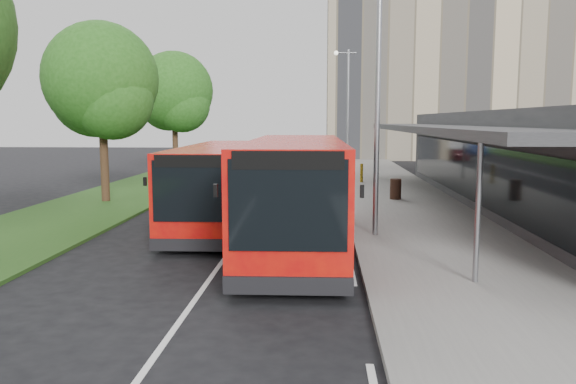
% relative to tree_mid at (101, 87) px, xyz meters
% --- Properties ---
extents(ground, '(120.00, 120.00, 0.00)m').
position_rel_tree_mid_xyz_m(ground, '(7.01, -9.05, -5.08)').
color(ground, black).
rests_on(ground, ground).
extents(pavement, '(5.00, 80.00, 0.15)m').
position_rel_tree_mid_xyz_m(pavement, '(13.01, 10.95, -5.00)').
color(pavement, slate).
rests_on(pavement, ground).
extents(grass_verge, '(5.00, 80.00, 0.10)m').
position_rel_tree_mid_xyz_m(grass_verge, '(0.01, 10.95, -5.03)').
color(grass_verge, '#244C18').
rests_on(grass_verge, ground).
extents(lane_centre_line, '(0.12, 70.00, 0.01)m').
position_rel_tree_mid_xyz_m(lane_centre_line, '(7.01, 5.95, -5.07)').
color(lane_centre_line, silver).
rests_on(lane_centre_line, ground).
extents(kerb_dashes, '(0.12, 56.00, 0.01)m').
position_rel_tree_mid_xyz_m(kerb_dashes, '(10.31, 9.95, -5.07)').
color(kerb_dashes, silver).
rests_on(kerb_dashes, ground).
extents(office_block, '(22.00, 12.00, 18.00)m').
position_rel_tree_mid_xyz_m(office_block, '(21.01, 32.95, 3.92)').
color(office_block, tan).
rests_on(office_block, ground).
extents(station_building, '(7.70, 26.00, 4.00)m').
position_rel_tree_mid_xyz_m(station_building, '(17.87, -1.05, -3.04)').
color(station_building, '#28282A').
rests_on(station_building, ground).
extents(tree_mid, '(4.89, 4.89, 7.86)m').
position_rel_tree_mid_xyz_m(tree_mid, '(0.00, 0.00, 0.00)').
color(tree_mid, '#372716').
rests_on(tree_mid, ground).
extents(tree_far, '(5.01, 5.01, 8.05)m').
position_rel_tree_mid_xyz_m(tree_far, '(-0.00, 12.00, 0.12)').
color(tree_far, '#372716').
rests_on(tree_far, ground).
extents(lamp_post_near, '(1.44, 0.28, 8.00)m').
position_rel_tree_mid_xyz_m(lamp_post_near, '(11.13, -7.05, -0.36)').
color(lamp_post_near, gray).
rests_on(lamp_post_near, pavement).
extents(lamp_post_far, '(1.44, 0.28, 8.00)m').
position_rel_tree_mid_xyz_m(lamp_post_far, '(11.13, 12.95, -0.36)').
color(lamp_post_far, gray).
rests_on(lamp_post_far, pavement).
extents(bus_main, '(2.99, 10.94, 3.08)m').
position_rel_tree_mid_xyz_m(bus_main, '(8.82, -8.05, -3.50)').
color(bus_main, red).
rests_on(bus_main, ground).
extents(bus_second, '(2.76, 9.86, 2.77)m').
position_rel_tree_mid_xyz_m(bus_second, '(6.07, -4.94, -3.66)').
color(bus_second, red).
rests_on(bus_second, ground).
extents(litter_bin, '(0.52, 0.52, 0.90)m').
position_rel_tree_mid_xyz_m(litter_bin, '(12.85, 0.93, -4.48)').
color(litter_bin, '#321D14').
rests_on(litter_bin, pavement).
extents(bollard, '(0.19, 0.19, 1.05)m').
position_rel_tree_mid_xyz_m(bollard, '(11.81, 7.80, -4.40)').
color(bollard, yellow).
rests_on(bollard, pavement).
extents(car_near, '(1.57, 3.40, 1.13)m').
position_rel_tree_mid_xyz_m(car_near, '(9.03, 27.69, -4.51)').
color(car_near, '#590C16').
rests_on(car_near, ground).
extents(car_far, '(1.54, 4.01, 1.30)m').
position_rel_tree_mid_xyz_m(car_far, '(5.22, 35.81, -4.43)').
color(car_far, navy).
rests_on(car_far, ground).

